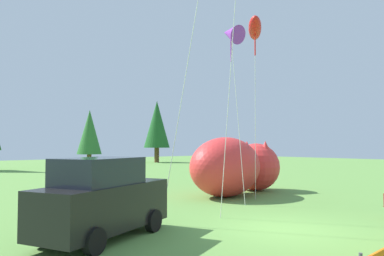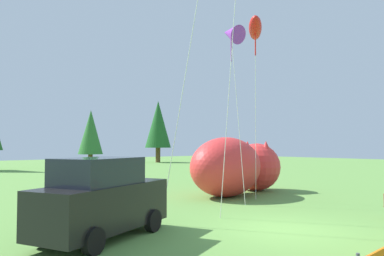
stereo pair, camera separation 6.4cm
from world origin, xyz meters
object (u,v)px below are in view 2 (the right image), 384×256
at_px(inflatable_cat, 236,168).
at_px(kite_red_lizard, 255,29).
at_px(parked_car, 102,199).
at_px(kite_purple_delta, 231,34).

height_order(inflatable_cat, kite_red_lizard, kite_red_lizard).
relative_size(parked_car, inflatable_cat, 0.65).
relative_size(inflatable_cat, kite_purple_delta, 0.85).
bearing_deg(kite_purple_delta, kite_red_lizard, -16.87).
bearing_deg(parked_car, kite_red_lizard, -11.99).
height_order(parked_car, inflatable_cat, inflatable_cat).
bearing_deg(parked_car, inflatable_cat, -1.68).
xyz_separation_m(inflatable_cat, kite_red_lizard, (-0.86, -2.05, 6.71)).
distance_m(parked_car, kite_purple_delta, 10.20).
xyz_separation_m(parked_car, kite_purple_delta, (7.52, 2.06, 6.57)).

